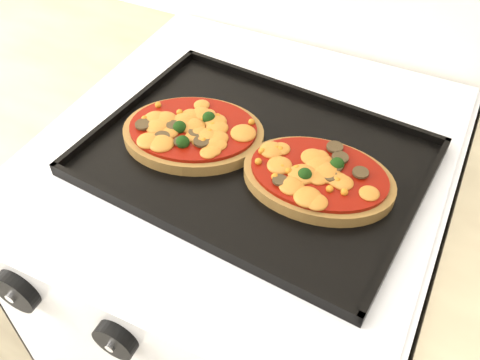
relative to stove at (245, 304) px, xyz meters
The scene contains 7 objects.
stove is the anchor object (origin of this frame).
control_panel 0.51m from the stove, 90.00° to the right, with size 0.60×0.02×0.09m, color silver.
knob_left 0.55m from the stove, 116.69° to the right, with size 0.06×0.06×0.02m, color black.
knob_center 0.52m from the stove, 92.40° to the right, with size 0.06×0.06×0.02m, color black.
baking_tray 0.47m from the stove, 49.58° to the right, with size 0.46×0.34×0.02m, color black.
pizza_left 0.49m from the stove, 150.51° to the right, with size 0.21×0.16×0.03m, color olive, non-canonical shape.
pizza_right 0.50m from the stove, 19.70° to the right, with size 0.21×0.15×0.03m, color olive, non-canonical shape.
Camera 1 is at (0.25, 1.16, 1.44)m, focal length 40.00 mm.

